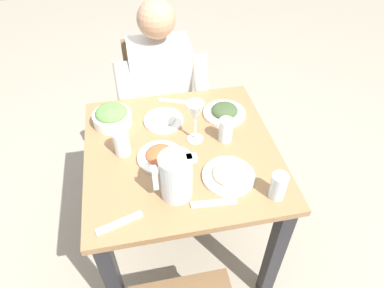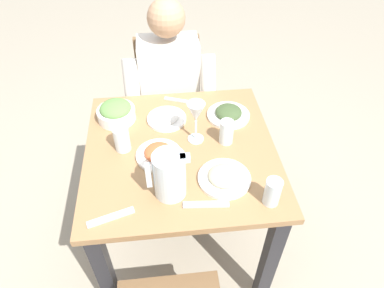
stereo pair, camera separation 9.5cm
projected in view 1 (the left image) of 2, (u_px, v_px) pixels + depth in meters
name	position (u px, v px, depth m)	size (l,w,h in m)	color
ground_plane	(184.00, 241.00, 2.00)	(8.00, 8.00, 0.00)	#9E937F
dining_table	(182.00, 171.00, 1.58)	(0.82, 0.82, 0.75)	#997047
chair_near	(161.00, 102.00, 2.15)	(0.40, 0.40, 0.87)	brown
diner_near	(164.00, 102.00, 1.90)	(0.48, 0.53, 1.17)	silver
water_pitcher	(176.00, 176.00, 1.24)	(0.16, 0.12, 0.19)	silver
salad_bowl	(112.00, 116.00, 1.57)	(0.18, 0.18, 0.09)	white
plate_yoghurt	(163.00, 119.00, 1.60)	(0.18, 0.18, 0.04)	white
plate_rice_curry	(160.00, 156.00, 1.43)	(0.19, 0.19, 0.05)	white
plate_dolmas	(225.00, 112.00, 1.64)	(0.20, 0.20, 0.05)	white
plate_beans	(229.00, 175.00, 1.35)	(0.21, 0.21, 0.04)	white
water_glass_far_left	(122.00, 143.00, 1.42)	(0.07, 0.07, 0.11)	silver
water_glass_far_right	(226.00, 130.00, 1.49)	(0.06, 0.06, 0.11)	silver
water_glass_near_right	(278.00, 186.00, 1.26)	(0.06, 0.06, 0.11)	silver
wine_glass	(195.00, 114.00, 1.43)	(0.08, 0.08, 0.20)	silver
salt_shaker	(195.00, 105.00, 1.66)	(0.03, 0.03, 0.05)	white
fork_near	(120.00, 223.00, 1.21)	(0.17, 0.03, 0.01)	silver
knife_near	(177.00, 102.00, 1.72)	(0.18, 0.02, 0.01)	silver
fork_far	(214.00, 203.00, 1.27)	(0.17, 0.03, 0.01)	silver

